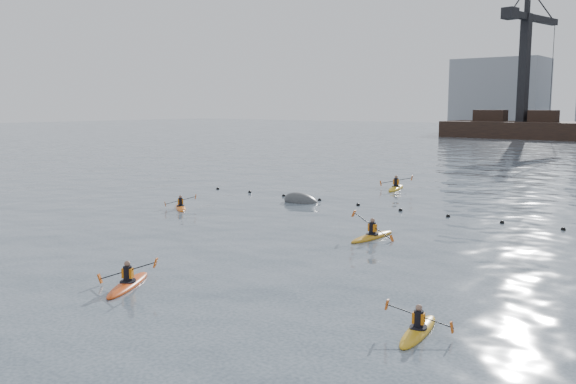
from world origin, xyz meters
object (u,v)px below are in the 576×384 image
object	(u,v)px
kayaker_1	(418,330)
kayaker_5	(396,187)
kayaker_2	(181,207)
mooring_buoy	(301,202)
kayaker_0	(128,283)
kayaker_3	(372,236)

from	to	relation	value
kayaker_1	kayaker_5	bearing A→B (deg)	109.53
kayaker_2	mooring_buoy	xyz separation A→B (m)	(4.35, 6.34, -0.09)
kayaker_2	kayaker_1	bearing A→B (deg)	-77.00
kayaker_1	kayaker_2	distance (m)	22.59
kayaker_2	kayaker_5	xyz separation A→B (m)	(6.17, 15.66, 0.02)
kayaker_1	kayaker_5	xyz separation A→B (m)	(-14.15, 25.53, 0.02)
kayaker_1	mooring_buoy	world-z (taller)	mooring_buoy
kayaker_2	kayaker_5	world-z (taller)	kayaker_5
kayaker_0	kayaker_1	xyz separation A→B (m)	(9.77, 2.12, -0.01)
kayaker_0	kayaker_3	bearing A→B (deg)	47.56
kayaker_0	kayaker_5	size ratio (longest dim) A/B	0.83
kayaker_5	mooring_buoy	bearing A→B (deg)	-116.14
mooring_buoy	kayaker_5	bearing A→B (deg)	78.97
kayaker_2	kayaker_3	world-z (taller)	kayaker_3
kayaker_0	kayaker_1	world-z (taller)	kayaker_0
kayaker_3	kayaker_5	size ratio (longest dim) A/B	0.91
kayaker_2	kayaker_5	size ratio (longest dim) A/B	0.69
kayaker_0	mooring_buoy	bearing A→B (deg)	79.20
kayaker_0	kayaker_2	xyz separation A→B (m)	(-10.54, 11.99, -0.01)
kayaker_0	kayaker_2	world-z (taller)	kayaker_0
kayaker_2	mooring_buoy	size ratio (longest dim) A/B	1.09
kayaker_0	kayaker_2	distance (m)	15.97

